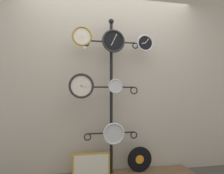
{
  "coord_description": "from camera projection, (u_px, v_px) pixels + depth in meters",
  "views": [
    {
      "loc": [
        -0.61,
        -2.45,
        1.11
      ],
      "look_at": [
        0.0,
        0.36,
        1.2
      ],
      "focal_mm": 35.0,
      "sensor_mm": 36.0,
      "label": 1
    }
  ],
  "objects": [
    {
      "name": "shop_wall",
      "position": [
        109.0,
        74.0,
        3.09
      ],
      "size": [
        4.4,
        0.04,
        2.8
      ],
      "color": "#BCB2A3",
      "rests_on": "ground_plane"
    },
    {
      "name": "display_stand",
      "position": [
        111.0,
        118.0,
        2.91
      ],
      "size": [
        0.77,
        0.36,
        2.13
      ],
      "color": "black",
      "rests_on": "ground_plane"
    },
    {
      "name": "clock_top_left",
      "position": [
        82.0,
        36.0,
        2.79
      ],
      "size": [
        0.26,
        0.04,
        0.26
      ],
      "color": "silver"
    },
    {
      "name": "clock_top_center",
      "position": [
        113.0,
        41.0,
        2.86
      ],
      "size": [
        0.31,
        0.04,
        0.31
      ],
      "color": "black"
    },
    {
      "name": "clock_top_right",
      "position": [
        145.0,
        43.0,
        2.96
      ],
      "size": [
        0.23,
        0.04,
        0.23
      ],
      "color": "black"
    },
    {
      "name": "clock_middle_left",
      "position": [
        81.0,
        86.0,
        2.73
      ],
      "size": [
        0.32,
        0.04,
        0.32
      ],
      "color": "silver"
    },
    {
      "name": "clock_middle_center",
      "position": [
        115.0,
        86.0,
        2.83
      ],
      "size": [
        0.19,
        0.04,
        0.19
      ],
      "color": "silver"
    },
    {
      "name": "clock_bottom_center",
      "position": [
        114.0,
        134.0,
        2.8
      ],
      "size": [
        0.29,
        0.04,
        0.29
      ],
      "color": "silver"
    },
    {
      "name": "vinyl_record",
      "position": [
        140.0,
        159.0,
        2.93
      ],
      "size": [
        0.34,
        0.01,
        0.34
      ],
      "color": "black",
      "rests_on": "low_shelf"
    },
    {
      "name": "picture_frame",
      "position": [
        91.0,
        165.0,
        2.78
      ],
      "size": [
        0.48,
        0.02,
        0.3
      ],
      "color": "gold",
      "rests_on": "low_shelf"
    },
    {
      "name": "price_tag_upper",
      "position": [
        85.0,
        47.0,
        2.79
      ],
      "size": [
        0.04,
        0.0,
        0.03
      ],
      "color": "white"
    }
  ]
}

